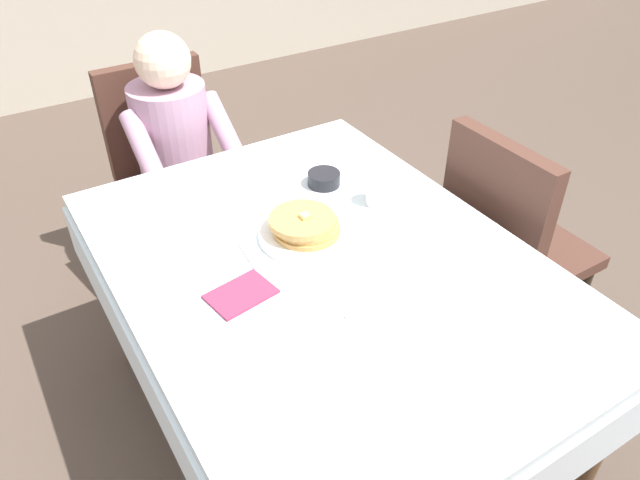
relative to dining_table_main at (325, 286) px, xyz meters
The scene contains 14 objects.
ground_plane 0.65m from the dining_table_main, ahead, with size 14.00×14.00×0.00m, color brown.
dining_table_main is the anchor object (origin of this frame).
chair_diner 1.18m from the dining_table_main, 92.92° to the left, with size 0.44×0.45×0.93m.
diner_person 1.02m from the dining_table_main, 93.37° to the left, with size 0.40×0.43×1.12m.
chair_right_side 0.78m from the dining_table_main, ahead, with size 0.45×0.44×0.93m.
plate_breakfast 0.17m from the dining_table_main, 84.01° to the left, with size 0.28×0.28×0.02m, color white.
breakfast_stack 0.19m from the dining_table_main, 83.49° to the left, with size 0.21×0.21×0.07m.
cup_coffee 0.38m from the dining_table_main, 28.99° to the left, with size 0.11×0.08×0.08m.
bowl_butter 0.43m from the dining_table_main, 58.43° to the left, with size 0.11×0.11×0.04m, color black.
syrup_pitcher 0.40m from the dining_table_main, 119.34° to the left, with size 0.08×0.08×0.07m.
fork_left_of_plate 0.23m from the dining_table_main, 147.01° to the left, with size 0.18×0.01×0.01m, color silver.
knife_right_of_plate 0.25m from the dining_table_main, 29.23° to the left, with size 0.20×0.01×0.01m, color silver.
spoon_near_edge 0.22m from the dining_table_main, 91.61° to the right, with size 0.15×0.01×0.01m, color silver.
napkin_folded 0.28m from the dining_table_main, behind, with size 0.17×0.12×0.01m, color #8C2D4C.
Camera 1 is at (-0.72, -1.12, 1.81)m, focal length 33.95 mm.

